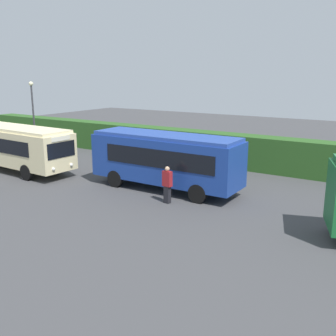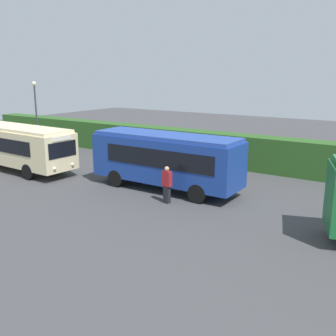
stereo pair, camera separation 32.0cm
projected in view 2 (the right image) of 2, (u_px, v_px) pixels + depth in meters
ground_plane at (187, 193)px, 21.97m from camera, size 81.35×81.35×0.00m
bus_cream at (13, 144)px, 27.11m from camera, size 10.63×2.95×3.04m
bus_blue at (165, 158)px, 22.28m from camera, size 8.98×2.65×3.21m
person_left at (167, 184)px, 20.06m from camera, size 0.52×0.32×1.94m
hedge_row at (241, 151)px, 27.65m from camera, size 52.67×1.61×2.34m
lamppost at (36, 109)px, 32.72m from camera, size 0.36×0.36×5.87m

